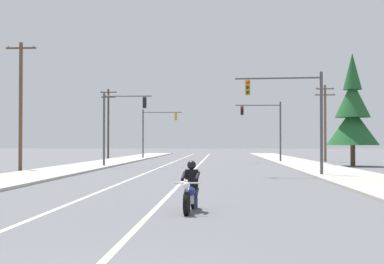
% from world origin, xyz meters
% --- Properties ---
extents(lane_stripe_center, '(0.16, 100.00, 0.01)m').
position_xyz_m(lane_stripe_center, '(-0.18, 45.00, 0.00)').
color(lane_stripe_center, beige).
rests_on(lane_stripe_center, ground).
extents(lane_stripe_left, '(0.16, 100.00, 0.01)m').
position_xyz_m(lane_stripe_left, '(-3.12, 45.00, 0.00)').
color(lane_stripe_left, beige).
rests_on(lane_stripe_left, ground).
extents(sidewalk_kerb_right, '(4.40, 110.00, 0.14)m').
position_xyz_m(sidewalk_kerb_right, '(9.25, 40.00, 0.07)').
color(sidewalk_kerb_right, '#ADA89E').
rests_on(sidewalk_kerb_right, ground).
extents(sidewalk_kerb_left, '(4.40, 110.00, 0.14)m').
position_xyz_m(sidewalk_kerb_left, '(-9.25, 40.00, 0.07)').
color(sidewalk_kerb_left, '#ADA89E').
rests_on(sidewalk_kerb_left, ground).
extents(motorcycle_with_rider, '(0.70, 2.19, 1.46)m').
position_xyz_m(motorcycle_with_rider, '(0.91, 9.39, 0.59)').
color(motorcycle_with_rider, black).
rests_on(motorcycle_with_rider, ground).
extents(traffic_signal_near_right, '(5.17, 0.51, 6.20)m').
position_xyz_m(traffic_signal_near_right, '(6.25, 26.58, 4.12)').
color(traffic_signal_near_right, '#47474C').
rests_on(traffic_signal_near_right, ground).
extents(traffic_signal_near_left, '(4.03, 0.44, 6.20)m').
position_xyz_m(traffic_signal_near_left, '(-6.68, 38.60, 4.04)').
color(traffic_signal_near_left, '#47474C').
rests_on(traffic_signal_near_left, ground).
extents(traffic_signal_mid_right, '(4.70, 0.47, 6.20)m').
position_xyz_m(traffic_signal_mid_right, '(6.58, 50.28, 4.09)').
color(traffic_signal_mid_right, '#47474C').
rests_on(traffic_signal_mid_right, ground).
extents(traffic_signal_mid_left, '(4.96, 0.40, 6.20)m').
position_xyz_m(traffic_signal_mid_left, '(-6.52, 62.60, 4.10)').
color(traffic_signal_mid_left, '#47474C').
rests_on(traffic_signal_mid_left, ground).
extents(utility_pole_left_near, '(2.19, 0.26, 9.17)m').
position_xyz_m(utility_pole_left_near, '(-12.48, 32.25, 4.80)').
color(utility_pole_left_near, brown).
rests_on(utility_pole_left_near, ground).
extents(utility_pole_right_far, '(2.15, 0.26, 8.19)m').
position_xyz_m(utility_pole_right_far, '(13.00, 53.33, 4.43)').
color(utility_pole_right_far, brown).
rests_on(utility_pole_right_far, ground).
extents(utility_pole_left_far, '(2.14, 0.26, 9.05)m').
position_xyz_m(utility_pole_left_far, '(-12.88, 65.18, 4.87)').
color(utility_pole_left_far, '#4C3828').
rests_on(utility_pole_left_far, ground).
extents(conifer_tree_right_verge_far, '(4.40, 4.40, 9.69)m').
position_xyz_m(conifer_tree_right_verge_far, '(13.04, 41.24, 4.44)').
color(conifer_tree_right_verge_far, '#4C3828').
rests_on(conifer_tree_right_verge_far, ground).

